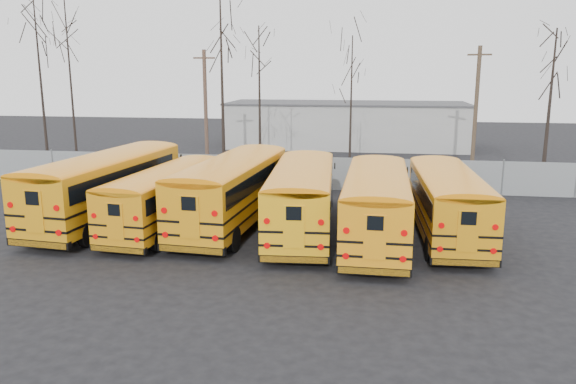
% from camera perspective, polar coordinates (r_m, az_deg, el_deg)
% --- Properties ---
extents(ground, '(120.00, 120.00, 0.00)m').
position_cam_1_polar(ground, '(22.86, -3.27, -5.88)').
color(ground, black).
rests_on(ground, ground).
extents(fence, '(40.00, 0.04, 2.00)m').
position_cam_1_polar(fence, '(34.10, 0.87, 1.97)').
color(fence, gray).
rests_on(fence, ground).
extents(distant_building, '(22.00, 8.00, 4.00)m').
position_cam_1_polar(distant_building, '(53.54, 5.95, 6.78)').
color(distant_building, '#ADACA8').
rests_on(distant_building, ground).
extents(bus_a, '(3.89, 12.20, 3.36)m').
position_cam_1_polar(bus_a, '(27.88, -17.70, 1.06)').
color(bus_a, black).
rests_on(bus_a, ground).
extents(bus_b, '(3.26, 10.38, 2.86)m').
position_cam_1_polar(bus_b, '(26.00, -12.10, -0.07)').
color(bus_b, black).
rests_on(bus_b, ground).
extents(bus_c, '(3.60, 11.89, 3.28)m').
position_cam_1_polar(bus_c, '(25.94, -5.52, 0.68)').
color(bus_c, black).
rests_on(bus_c, ground).
extents(bus_d, '(3.29, 11.36, 3.14)m').
position_cam_1_polar(bus_d, '(24.70, 1.48, -0.05)').
color(bus_d, black).
rests_on(bus_d, ground).
extents(bus_e, '(2.69, 11.15, 3.11)m').
position_cam_1_polar(bus_e, '(23.72, 8.99, -0.77)').
color(bus_e, black).
rests_on(bus_e, ground).
extents(bus_f, '(2.80, 10.75, 2.99)m').
position_cam_1_polar(bus_f, '(25.14, 15.84, -0.51)').
color(bus_f, black).
rests_on(bus_f, ground).
extents(utility_pole_left, '(1.51, 0.28, 8.47)m').
position_cam_1_polar(utility_pole_left, '(40.21, -8.36, 8.25)').
color(utility_pole_left, brown).
rests_on(utility_pole_left, ground).
extents(utility_pole_right, '(1.49, 0.63, 8.66)m').
position_cam_1_polar(utility_pole_right, '(39.71, 18.53, 7.83)').
color(utility_pole_right, '#493929').
rests_on(utility_pole_right, ground).
extents(tree_0, '(0.26, 0.26, 11.85)m').
position_cam_1_polar(tree_0, '(42.96, -23.77, 9.70)').
color(tree_0, black).
rests_on(tree_0, ground).
extents(tree_1, '(0.26, 0.26, 12.33)m').
position_cam_1_polar(tree_1, '(40.01, -21.18, 10.14)').
color(tree_1, black).
rests_on(tree_1, ground).
extents(tree_2, '(0.26, 0.26, 12.19)m').
position_cam_1_polar(tree_2, '(36.48, -6.70, 10.62)').
color(tree_2, black).
rests_on(tree_2, ground).
extents(tree_3, '(0.26, 0.26, 9.91)m').
position_cam_1_polar(tree_3, '(37.66, -2.90, 9.01)').
color(tree_3, black).
rests_on(tree_3, ground).
extents(tree_4, '(0.26, 0.26, 9.19)m').
position_cam_1_polar(tree_4, '(36.07, 6.40, 8.23)').
color(tree_4, black).
rests_on(tree_4, ground).
extents(tree_5, '(0.26, 0.26, 9.56)m').
position_cam_1_polar(tree_5, '(38.16, 25.01, 7.66)').
color(tree_5, black).
rests_on(tree_5, ground).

